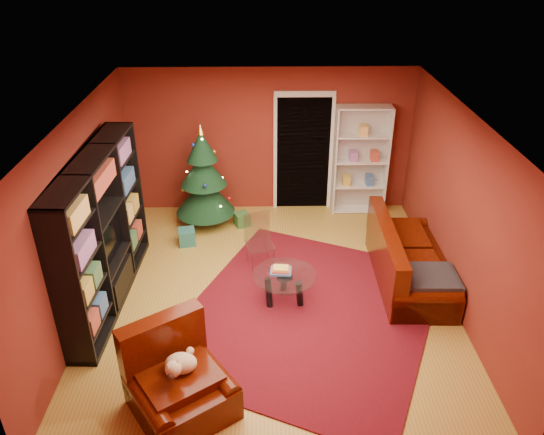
{
  "coord_description": "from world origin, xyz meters",
  "views": [
    {
      "loc": [
        -0.12,
        -6.09,
        4.61
      ],
      "look_at": [
        0.0,
        0.4,
        1.05
      ],
      "focal_mm": 35.0,
      "sensor_mm": 36.0,
      "label": 1
    }
  ],
  "objects_px": {
    "dog": "(181,363)",
    "coffee_table": "(285,287)",
    "white_bookshelf": "(361,161)",
    "gift_box_red": "(193,212)",
    "media_unit": "(102,232)",
    "rug": "(308,313)",
    "acrylic_chair": "(260,245)",
    "sofa": "(411,254)",
    "armchair": "(181,382)",
    "gift_box_teal": "(187,237)",
    "christmas_tree": "(204,177)",
    "gift_box_green": "(242,219)"
  },
  "relations": [
    {
      "from": "media_unit",
      "to": "dog",
      "type": "relative_size",
      "value": 6.91
    },
    {
      "from": "christmas_tree",
      "to": "dog",
      "type": "distance_m",
      "value": 4.12
    },
    {
      "from": "media_unit",
      "to": "white_bookshelf",
      "type": "distance_m",
      "value": 4.65
    },
    {
      "from": "white_bookshelf",
      "to": "dog",
      "type": "height_order",
      "value": "white_bookshelf"
    },
    {
      "from": "dog",
      "to": "acrylic_chair",
      "type": "xyz_separation_m",
      "value": [
        0.82,
        2.69,
        -0.22
      ]
    },
    {
      "from": "white_bookshelf",
      "to": "armchair",
      "type": "xyz_separation_m",
      "value": [
        -2.62,
        -4.59,
        -0.58
      ]
    },
    {
      "from": "gift_box_teal",
      "to": "dog",
      "type": "bearing_deg",
      "value": -83.43
    },
    {
      "from": "rug",
      "to": "armchair",
      "type": "distance_m",
      "value": 2.23
    },
    {
      "from": "rug",
      "to": "gift_box_green",
      "type": "relative_size",
      "value": 15.22
    },
    {
      "from": "rug",
      "to": "dog",
      "type": "bearing_deg",
      "value": -133.74
    },
    {
      "from": "acrylic_chair",
      "to": "dog",
      "type": "bearing_deg",
      "value": -122.81
    },
    {
      "from": "gift_box_green",
      "to": "white_bookshelf",
      "type": "relative_size",
      "value": 0.12
    },
    {
      "from": "rug",
      "to": "acrylic_chair",
      "type": "distance_m",
      "value": 1.37
    },
    {
      "from": "gift_box_teal",
      "to": "coffee_table",
      "type": "bearing_deg",
      "value": -45.28
    },
    {
      "from": "rug",
      "to": "white_bookshelf",
      "type": "xyz_separation_m",
      "value": [
        1.13,
        2.98,
        0.98
      ]
    },
    {
      "from": "coffee_table",
      "to": "media_unit",
      "type": "bearing_deg",
      "value": 176.43
    },
    {
      "from": "gift_box_red",
      "to": "media_unit",
      "type": "bearing_deg",
      "value": -111.2
    },
    {
      "from": "media_unit",
      "to": "acrylic_chair",
      "type": "bearing_deg",
      "value": 20.99
    },
    {
      "from": "gift_box_teal",
      "to": "coffee_table",
      "type": "distance_m",
      "value": 2.21
    },
    {
      "from": "gift_box_green",
      "to": "acrylic_chair",
      "type": "distance_m",
      "value": 1.38
    },
    {
      "from": "sofa",
      "to": "acrylic_chair",
      "type": "bearing_deg",
      "value": 81.08
    },
    {
      "from": "gift_box_teal",
      "to": "gift_box_green",
      "type": "xyz_separation_m",
      "value": [
        0.89,
        0.61,
        -0.01
      ]
    },
    {
      "from": "gift_box_teal",
      "to": "acrylic_chair",
      "type": "distance_m",
      "value": 1.43
    },
    {
      "from": "media_unit",
      "to": "dog",
      "type": "distance_m",
      "value": 2.4
    },
    {
      "from": "sofa",
      "to": "media_unit",
      "type": "bearing_deg",
      "value": 95.48
    },
    {
      "from": "armchair",
      "to": "sofa",
      "type": "distance_m",
      "value": 3.85
    },
    {
      "from": "white_bookshelf",
      "to": "acrylic_chair",
      "type": "relative_size",
      "value": 2.59
    },
    {
      "from": "dog",
      "to": "coffee_table",
      "type": "xyz_separation_m",
      "value": [
        1.16,
        1.82,
        -0.38
      ]
    },
    {
      "from": "rug",
      "to": "gift_box_red",
      "type": "xyz_separation_m",
      "value": [
        -1.86,
        2.73,
        0.11
      ]
    },
    {
      "from": "christmas_tree",
      "to": "gift_box_teal",
      "type": "distance_m",
      "value": 1.07
    },
    {
      "from": "gift_box_green",
      "to": "acrylic_chair",
      "type": "relative_size",
      "value": 0.3
    },
    {
      "from": "armchair",
      "to": "media_unit",
      "type": "bearing_deg",
      "value": 87.27
    },
    {
      "from": "gift_box_green",
      "to": "coffee_table",
      "type": "bearing_deg",
      "value": -73.05
    },
    {
      "from": "christmas_tree",
      "to": "acrylic_chair",
      "type": "relative_size",
      "value": 2.35
    },
    {
      "from": "gift_box_red",
      "to": "coffee_table",
      "type": "xyz_separation_m",
      "value": [
        1.55,
        -2.45,
        0.11
      ]
    },
    {
      "from": "gift_box_teal",
      "to": "white_bookshelf",
      "type": "height_order",
      "value": "white_bookshelf"
    },
    {
      "from": "gift_box_red",
      "to": "gift_box_green",
      "type": "bearing_deg",
      "value": -17.29
    },
    {
      "from": "dog",
      "to": "rug",
      "type": "bearing_deg",
      "value": 11.77
    },
    {
      "from": "armchair",
      "to": "coffee_table",
      "type": "distance_m",
      "value": 2.23
    },
    {
      "from": "dog",
      "to": "sofa",
      "type": "xyz_separation_m",
      "value": [
        3.02,
        2.3,
        -0.16
      ]
    },
    {
      "from": "rug",
      "to": "gift_box_green",
      "type": "bearing_deg",
      "value": 111.76
    },
    {
      "from": "rug",
      "to": "acrylic_chair",
      "type": "xyz_separation_m",
      "value": [
        -0.65,
        1.15,
        0.38
      ]
    },
    {
      "from": "white_bookshelf",
      "to": "sofa",
      "type": "distance_m",
      "value": 2.33
    },
    {
      "from": "sofa",
      "to": "acrylic_chair",
      "type": "height_order",
      "value": "sofa"
    },
    {
      "from": "rug",
      "to": "acrylic_chair",
      "type": "relative_size",
      "value": 4.64
    },
    {
      "from": "gift_box_teal",
      "to": "dog",
      "type": "xyz_separation_m",
      "value": [
        0.39,
        -3.39,
        0.48
      ]
    },
    {
      "from": "rug",
      "to": "gift_box_teal",
      "type": "relative_size",
      "value": 13.67
    },
    {
      "from": "white_bookshelf",
      "to": "coffee_table",
      "type": "relative_size",
      "value": 2.3
    },
    {
      "from": "gift_box_green",
      "to": "armchair",
      "type": "height_order",
      "value": "armchair"
    },
    {
      "from": "dog",
      "to": "armchair",
      "type": "bearing_deg",
      "value": -135.0
    }
  ]
}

